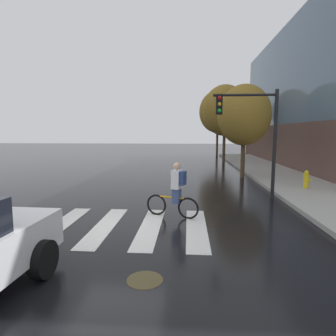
% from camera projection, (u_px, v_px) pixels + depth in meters
% --- Properties ---
extents(ground_plane, '(120.00, 120.00, 0.00)m').
position_uv_depth(ground_plane, '(118.00, 226.00, 7.69)').
color(ground_plane, black).
extents(crosswalk_stripes, '(5.59, 3.36, 0.01)m').
position_uv_depth(crosswalk_stripes, '(105.00, 226.00, 7.72)').
color(crosswalk_stripes, silver).
rests_on(crosswalk_stripes, ground).
extents(manhole_cover, '(0.64, 0.64, 0.01)m').
position_uv_depth(manhole_cover, '(145.00, 280.00, 4.89)').
color(manhole_cover, '#473D1E').
rests_on(manhole_cover, ground).
extents(cyclist, '(1.63, 0.62, 1.69)m').
position_uv_depth(cyclist, '(176.00, 190.00, 8.40)').
color(cyclist, black).
rests_on(cyclist, ground).
extents(traffic_light_near, '(2.47, 0.28, 4.20)m').
position_uv_depth(traffic_light_near, '(254.00, 125.00, 10.76)').
color(traffic_light_near, black).
rests_on(traffic_light_near, ground).
extents(fire_hydrant, '(0.33, 0.22, 0.78)m').
position_uv_depth(fire_hydrant, '(306.00, 179.00, 12.24)').
color(fire_hydrant, gold).
rests_on(fire_hydrant, sidewalk).
extents(street_tree_near, '(2.95, 2.95, 5.25)m').
position_uv_depth(street_tree_near, '(244.00, 115.00, 15.63)').
color(street_tree_near, '#4C3823').
rests_on(street_tree_near, ground).
extents(street_tree_mid, '(3.68, 3.68, 6.54)m').
position_uv_depth(street_tree_mid, '(225.00, 111.00, 23.32)').
color(street_tree_mid, '#4C3823').
rests_on(street_tree_mid, ground).
extents(street_tree_far, '(4.07, 4.07, 7.23)m').
position_uv_depth(street_tree_far, '(218.00, 112.00, 30.81)').
color(street_tree_far, '#4C3823').
rests_on(street_tree_far, ground).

